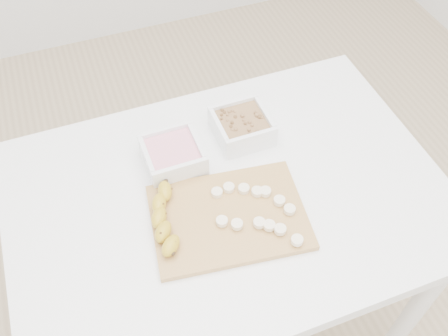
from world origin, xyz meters
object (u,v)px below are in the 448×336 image
object	(u,v)px
bowl_granola	(242,126)
cutting_board	(229,217)
table	(228,217)
bowl_yogurt	(173,155)
banana	(165,219)

from	to	relation	value
bowl_granola	cutting_board	bearing A→B (deg)	-118.39
table	bowl_yogurt	world-z (taller)	bowl_yogurt
bowl_granola	cutting_board	distance (m)	0.26
bowl_yogurt	bowl_granola	world-z (taller)	same
cutting_board	bowl_granola	bearing A→B (deg)	61.61
bowl_yogurt	banana	size ratio (longest dim) A/B	0.72
banana	cutting_board	bearing A→B (deg)	11.31
bowl_granola	banana	bearing A→B (deg)	-142.58
bowl_yogurt	banana	xyz separation A→B (m)	(-0.07, -0.17, -0.00)
cutting_board	banana	size ratio (longest dim) A/B	1.81
bowl_granola	cutting_board	size ratio (longest dim) A/B	0.40
banana	bowl_granola	bearing A→B (deg)	60.53
table	banana	world-z (taller)	banana
table	banana	xyz separation A→B (m)	(-0.16, -0.04, 0.13)
table	cutting_board	distance (m)	0.12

